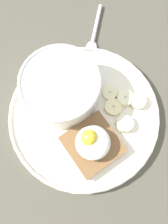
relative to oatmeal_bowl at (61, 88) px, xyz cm
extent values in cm
cube|color=#4B483D|center=(-1.82, 5.61, -5.23)|extent=(120.00, 120.00, 2.00)
cylinder|color=silver|center=(-1.82, 5.61, -3.73)|extent=(28.55, 28.55, 1.00)
torus|color=silver|center=(-1.82, 5.61, -2.93)|extent=(28.35, 28.35, 0.60)
cylinder|color=white|center=(0.00, 0.00, -0.07)|extent=(14.07, 14.07, 6.31)
torus|color=white|center=(0.00, 0.00, 3.08)|extent=(14.27, 14.27, 0.60)
cylinder|color=#B86A73|center=(0.00, 0.00, -0.73)|extent=(12.67, 12.67, 4.61)
ellipsoid|color=#B86A73|center=(0.00, 0.00, 1.38)|extent=(12.03, 12.03, 1.20)
ellipsoid|color=#8F7051|center=(0.57, -0.92, 1.67)|extent=(1.13, 1.53, 0.59)
ellipsoid|color=tan|center=(0.85, -0.43, 1.67)|extent=(1.55, 1.63, 0.59)
ellipsoid|color=beige|center=(-2.98, -1.84, 1.66)|extent=(1.51, 1.25, 0.56)
ellipsoid|color=tan|center=(3.45, 0.40, 1.77)|extent=(1.21, 1.84, 0.78)
ellipsoid|color=tan|center=(0.01, 0.74, 1.72)|extent=(1.47, 1.83, 0.68)
ellipsoid|color=#927150|center=(-2.43, 3.16, 1.69)|extent=(1.66, 1.29, 0.63)
ellipsoid|color=tan|center=(3.67, 0.96, 1.66)|extent=(1.13, 1.48, 0.56)
cube|color=brown|center=(-0.61, 11.39, -1.81)|extent=(10.14, 10.14, 0.30)
cube|color=#A27346|center=(-0.61, 11.39, -2.47)|extent=(9.94, 9.94, 1.52)
ellipsoid|color=white|center=(-0.61, 11.39, -0.30)|extent=(6.10, 6.10, 2.82)
sphere|color=yellow|center=(-0.27, 10.49, 0.57)|extent=(2.94, 2.94, 2.94)
cylinder|color=beige|center=(-7.39, 6.87, -2.75)|extent=(4.63, 4.64, 0.99)
cylinder|color=tan|center=(-7.39, 6.87, -2.30)|extent=(0.83, 0.83, 0.14)
cylinder|color=#F4F0C5|center=(-7.63, 10.69, -2.57)|extent=(4.54, 4.52, 1.49)
cylinder|color=#BEBB99|center=(-7.63, 10.69, -2.01)|extent=(0.81, 0.81, 0.19)
cylinder|color=#F4F1C9|center=(-10.17, 6.37, -2.55)|extent=(4.23, 4.26, 1.42)
cylinder|color=#BEBC9C|center=(-10.17, 6.37, -1.91)|extent=(0.76, 0.76, 0.14)
cylinder|color=beige|center=(-12.02, 8.01, -2.53)|extent=(4.26, 4.24, 1.61)
cylinder|color=#B8AD88|center=(-12.02, 8.01, -1.93)|extent=(0.76, 0.75, 0.20)
cylinder|color=beige|center=(-8.12, 4.07, -2.71)|extent=(3.97, 3.97, 1.19)
cylinder|color=#B3B189|center=(-8.12, 4.07, -2.26)|extent=(0.71, 0.71, 0.17)
cylinder|color=silver|center=(-13.01, -10.76, -3.83)|extent=(7.34, 8.96, 0.80)
ellipsoid|color=silver|center=(-9.66, -6.53, -3.83)|extent=(4.12, 4.31, 0.70)
camera|label=1|loc=(3.75, 16.58, 42.13)|focal=40.00mm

